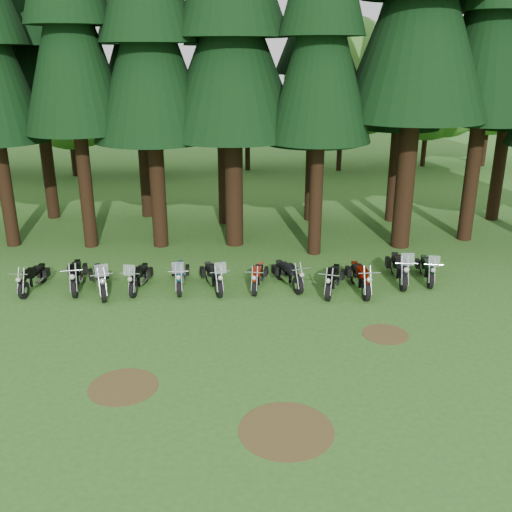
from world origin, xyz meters
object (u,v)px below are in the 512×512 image
object	(u,v)px
motorcycle_9	(360,279)
motorcycle_4	(180,276)
motorcycle_6	(258,277)
motorcycle_7	(288,275)
motorcycle_2	(100,280)
motorcycle_1	(76,276)
motorcycle_5	(213,277)
motorcycle_10	(399,269)
motorcycle_8	(333,280)
motorcycle_11	(427,270)
motorcycle_0	(33,279)
motorcycle_3	(139,278)

from	to	relation	value
motorcycle_9	motorcycle_4	bearing A→B (deg)	172.69
motorcycle_6	motorcycle_7	size ratio (longest dim) A/B	0.97
motorcycle_2	motorcycle_1	bearing A→B (deg)	136.26
motorcycle_5	motorcycle_10	bearing A→B (deg)	-12.20
motorcycle_2	motorcycle_7	size ratio (longest dim) A/B	1.12
motorcycle_8	motorcycle_11	world-z (taller)	motorcycle_11
motorcycle_4	motorcycle_10	bearing A→B (deg)	-0.78
motorcycle_1	motorcycle_9	world-z (taller)	motorcycle_9
motorcycle_0	motorcycle_10	xyz separation A→B (m)	(13.36, 0.06, 0.09)
motorcycle_6	motorcycle_10	size ratio (longest dim) A/B	0.81
motorcycle_9	motorcycle_7	bearing A→B (deg)	165.32
motorcycle_4	motorcycle_9	size ratio (longest dim) A/B	0.95
motorcycle_5	motorcycle_2	bearing A→B (deg)	167.20
motorcycle_3	motorcycle_8	size ratio (longest dim) A/B	1.01
motorcycle_4	motorcycle_8	size ratio (longest dim) A/B	1.05
motorcycle_8	motorcycle_5	bearing A→B (deg)	-166.51
motorcycle_8	motorcycle_10	bearing A→B (deg)	36.73
motorcycle_1	motorcycle_8	size ratio (longest dim) A/B	1.09
motorcycle_3	motorcycle_10	xyz separation A→B (m)	(9.56, 0.21, 0.08)
motorcycle_9	motorcycle_10	distance (m)	1.81
motorcycle_4	motorcycle_11	xyz separation A→B (m)	(9.18, 0.24, -0.01)
motorcycle_1	motorcycle_6	size ratio (longest dim) A/B	1.14
motorcycle_7	motorcycle_9	size ratio (longest dim) A/B	0.89
motorcycle_0	motorcycle_8	distance (m)	10.76
motorcycle_6	motorcycle_7	bearing A→B (deg)	14.92
motorcycle_0	motorcycle_1	size ratio (longest dim) A/B	0.91
motorcycle_2	motorcycle_8	xyz separation A→B (m)	(8.24, -0.32, -0.04)
motorcycle_6	motorcycle_8	xyz separation A→B (m)	(2.65, -0.52, 0.03)
motorcycle_0	motorcycle_6	size ratio (longest dim) A/B	1.04
motorcycle_5	motorcycle_6	distance (m)	1.60
motorcycle_0	motorcycle_6	world-z (taller)	motorcycle_0
motorcycle_2	motorcycle_3	xyz separation A→B (m)	(1.31, 0.27, -0.05)
motorcycle_1	motorcycle_10	world-z (taller)	motorcycle_10
motorcycle_1	motorcycle_3	xyz separation A→B (m)	(2.28, -0.22, -0.04)
motorcycle_0	motorcycle_5	size ratio (longest dim) A/B	0.94
motorcycle_10	motorcycle_0	bearing A→B (deg)	-174.66
motorcycle_1	motorcycle_10	size ratio (longest dim) A/B	0.93
motorcycle_2	motorcycle_4	xyz separation A→B (m)	(2.78, 0.31, -0.03)
motorcycle_3	motorcycle_10	bearing A→B (deg)	10.06
motorcycle_1	motorcycle_9	xyz separation A→B (m)	(10.20, -0.79, 0.01)
motorcycle_6	motorcycle_3	bearing A→B (deg)	-169.82
motorcycle_8	motorcycle_7	bearing A→B (deg)	178.42
motorcycle_7	motorcycle_10	world-z (taller)	motorcycle_10
motorcycle_7	motorcycle_1	bearing A→B (deg)	158.17
motorcycle_4	motorcycle_9	world-z (taller)	motorcycle_4
motorcycle_7	motorcycle_8	distance (m)	1.63
motorcycle_4	motorcycle_3	bearing A→B (deg)	179.64
motorcycle_1	motorcycle_7	size ratio (longest dim) A/B	1.11
motorcycle_7	motorcycle_8	bearing A→B (deg)	-41.62
motorcycle_3	motorcycle_11	distance (m)	10.65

